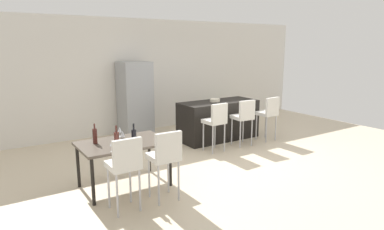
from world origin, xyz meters
TOP-DOWN VIEW (x-y plane):
  - ground_plane at (0.00, 0.00)m, footprint 10.00×10.00m
  - back_wall at (0.00, 2.86)m, footprint 10.00×0.12m
  - kitchen_island at (0.75, 0.98)m, footprint 1.92×0.79m
  - bar_chair_left at (0.08, 0.20)m, footprint 0.42×0.42m
  - bar_chair_middle at (0.86, 0.20)m, footprint 0.43×0.43m
  - bar_chair_right at (1.63, 0.20)m, footprint 0.41×0.41m
  - dining_table at (-2.24, -0.44)m, footprint 1.37×0.88m
  - dining_chair_near at (-2.55, -1.25)m, footprint 0.40×0.40m
  - dining_chair_far at (-1.93, -1.25)m, footprint 0.41×0.41m
  - wine_bottle_far at (-2.63, -0.29)m, footprint 0.07×0.07m
  - wine_bottle_inner at (-2.46, -0.75)m, footprint 0.07×0.07m
  - wine_bottle_near at (-2.20, -0.77)m, footprint 0.07×0.07m
  - wine_glass_left at (-2.55, -0.82)m, footprint 0.07×0.07m
  - wine_glass_middle at (-2.17, -0.13)m, footprint 0.07×0.07m
  - wine_glass_right at (-2.24, -0.43)m, footprint 0.07×0.07m
  - refrigerator at (-0.77, 2.42)m, footprint 0.72×0.68m
  - fruit_bowl at (0.64, 0.99)m, footprint 0.24×0.24m
  - potted_plant at (2.01, 2.41)m, footprint 0.33×0.33m

SIDE VIEW (x-z plane):
  - ground_plane at x=0.00m, z-range 0.00..0.00m
  - potted_plant at x=2.01m, z-range 0.03..0.56m
  - kitchen_island at x=0.75m, z-range 0.00..0.92m
  - dining_table at x=-2.24m, z-range 0.30..1.04m
  - bar_chair_left at x=0.08m, z-range 0.17..1.22m
  - bar_chair_middle at x=0.86m, z-range 0.17..1.22m
  - bar_chair_right at x=1.63m, z-range 0.17..1.22m
  - dining_chair_near at x=-2.55m, z-range 0.17..1.22m
  - dining_chair_far at x=-1.93m, z-range 0.17..1.22m
  - wine_bottle_far at x=-2.63m, z-range 0.70..1.02m
  - wine_glass_left at x=-2.55m, z-range 0.78..0.95m
  - wine_glass_middle at x=-2.17m, z-range 0.78..0.95m
  - wine_glass_right at x=-2.24m, z-range 0.78..0.95m
  - wine_bottle_inner at x=-2.46m, z-range 0.70..1.05m
  - wine_bottle_near at x=-2.20m, z-range 0.70..1.05m
  - refrigerator at x=-0.77m, z-range 0.00..1.84m
  - fruit_bowl at x=0.64m, z-range 0.92..0.99m
  - back_wall at x=0.00m, z-range 0.00..2.90m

